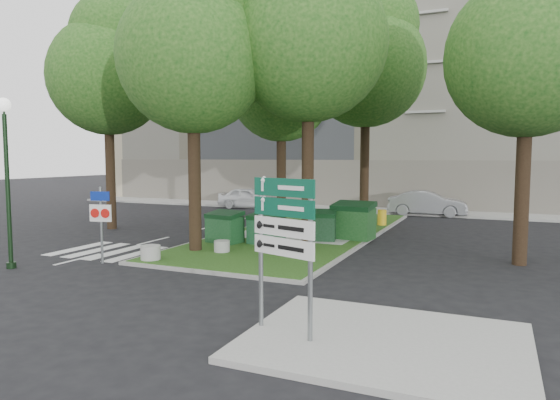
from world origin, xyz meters
The scene contains 26 objects.
ground centered at (0.00, 0.00, 0.00)m, with size 120.00×120.00×0.00m, color black.
median_island centered at (0.50, 8.00, 0.06)m, with size 6.00×16.00×0.12m, color #244213.
median_kerb centered at (0.50, 8.00, 0.05)m, with size 6.30×16.30×0.10m, color gray.
sidewalk_corner centered at (6.50, -3.50, 0.06)m, with size 5.00×4.00×0.12m, color #999993.
building_sidewalk centered at (0.00, 18.50, 0.06)m, with size 42.00×3.00×0.12m, color #999993.
zebra_crossing centered at (-3.75, 1.50, 0.01)m, with size 5.00×3.00×0.01m, color silver.
apartment_building centered at (0.00, 26.00, 8.00)m, with size 41.00×12.00×16.00m, color beige.
tree_median_near_left centered at (-1.41, 2.56, 7.32)m, with size 5.20×5.20×10.53m.
tree_median_near_right centered at (2.09, 4.56, 7.99)m, with size 5.60×5.60×11.46m.
tree_median_mid centered at (-0.91, 9.06, 6.98)m, with size 4.80×4.80×9.99m.
tree_median_far centered at (2.29, 12.06, 8.32)m, with size 5.80×5.80×11.93m.
tree_street_left centered at (-8.41, 6.06, 7.65)m, with size 5.40×5.40×11.00m.
tree_street_right centered at (9.09, 5.06, 6.98)m, with size 5.00×5.00×10.06m.
dumpster_a centered at (-1.33, 4.28, 0.71)m, with size 1.46×1.13×1.23m.
dumpster_b centered at (0.27, 4.65, 0.69)m, with size 1.40×1.07×1.20m.
dumpster_c centered at (1.87, 6.22, 0.70)m, with size 1.48×1.18×1.22m.
dumpster_d centered at (3.00, 7.11, 0.84)m, with size 1.73×1.29×1.51m.
bollard_left centered at (-1.90, 0.50, 0.35)m, with size 0.63×0.63×0.45m, color #A4A39E.
bollard_right centered at (2.03, 3.13, 0.34)m, with size 0.63×0.63×0.45m, color #AAAAA5.
bollard_mid centered at (-0.46, 2.56, 0.32)m, with size 0.55×0.55×0.39m, color #989994.
litter_bin centered at (3.20, 11.58, 0.49)m, with size 0.42×0.42×0.74m, color gold.
street_lamp centered at (-5.36, -1.83, 3.26)m, with size 0.41×0.41×5.19m.
traffic_sign_pole centered at (-3.29, -0.17, 1.59)m, with size 0.73×0.21×2.47m.
directional_sign centered at (4.70, -3.93, 2.06)m, with size 1.40×0.50×2.92m.
car_white centered at (-6.92, 17.12, 0.69)m, with size 1.62×4.04×1.38m, color silver.
car_silver centered at (4.59, 17.36, 0.73)m, with size 1.53×4.40×1.45m, color gray.
Camera 1 is at (8.30, -12.35, 3.43)m, focal length 32.00 mm.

